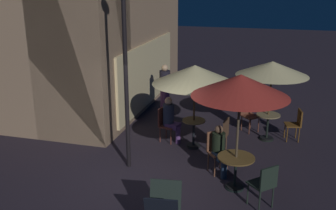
# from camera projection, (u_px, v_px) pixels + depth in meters

# --- Properties ---
(ground_plane) EXTENTS (60.00, 60.00, 0.00)m
(ground_plane) POSITION_uv_depth(u_px,v_px,m) (136.00, 182.00, 8.65)
(ground_plane) COLOR #26202A
(street_lamp_near_corner) EXTENTS (0.30, 0.30, 4.61)m
(street_lamp_near_corner) POSITION_uv_depth(u_px,v_px,m) (125.00, 39.00, 8.46)
(street_lamp_near_corner) COLOR black
(street_lamp_near_corner) RESTS_ON ground
(cafe_table_0) EXTENTS (0.61, 0.61, 0.77)m
(cafe_table_0) POSITION_uv_depth(u_px,v_px,m) (194.00, 129.00, 10.33)
(cafe_table_0) COLOR black
(cafe_table_0) RESTS_ON ground
(cafe_table_1) EXTENTS (0.65, 0.65, 0.75)m
(cafe_table_1) POSITION_uv_depth(u_px,v_px,m) (268.00, 122.00, 10.81)
(cafe_table_1) COLOR black
(cafe_table_1) RESTS_ON ground
(cafe_table_2) EXTENTS (0.79, 0.79, 0.74)m
(cafe_table_2) POSITION_uv_depth(u_px,v_px,m) (236.00, 165.00, 8.23)
(cafe_table_2) COLOR black
(cafe_table_2) RESTS_ON ground
(patio_umbrella_0) EXTENTS (2.20, 2.20, 2.24)m
(patio_umbrella_0) POSITION_uv_depth(u_px,v_px,m) (195.00, 75.00, 9.87)
(patio_umbrella_0) COLOR black
(patio_umbrella_0) RESTS_ON ground
(patio_umbrella_1) EXTENTS (1.93, 1.93, 2.24)m
(patio_umbrella_1) POSITION_uv_depth(u_px,v_px,m) (272.00, 69.00, 10.35)
(patio_umbrella_1) COLOR black
(patio_umbrella_1) RESTS_ON ground
(patio_umbrella_2) EXTENTS (1.98, 1.98, 2.52)m
(patio_umbrella_2) POSITION_uv_depth(u_px,v_px,m) (240.00, 86.00, 7.70)
(patio_umbrella_2) COLOR black
(patio_umbrella_2) RESTS_ON ground
(cafe_chair_0) EXTENTS (0.52, 0.52, 0.97)m
(cafe_chair_0) POSITION_uv_depth(u_px,v_px,m) (165.00, 121.00, 10.72)
(cafe_chair_0) COLOR brown
(cafe_chair_0) RESTS_ON ground
(cafe_chair_1) EXTENTS (0.48, 0.48, 0.92)m
(cafe_chair_1) POSITION_uv_depth(u_px,v_px,m) (222.00, 133.00, 10.00)
(cafe_chair_1) COLOR #4F3523
(cafe_chair_1) RESTS_ON ground
(cafe_chair_2) EXTENTS (0.62, 0.62, 0.97)m
(cafe_chair_2) POSITION_uv_depth(u_px,v_px,m) (248.00, 112.00, 11.47)
(cafe_chair_2) COLOR brown
(cafe_chair_2) RESTS_ON ground
(cafe_chair_3) EXTENTS (0.47, 0.47, 0.89)m
(cafe_chair_3) POSITION_uv_depth(u_px,v_px,m) (296.00, 122.00, 10.75)
(cafe_chair_3) COLOR brown
(cafe_chair_3) RESTS_ON ground
(cafe_chair_4) EXTENTS (0.57, 0.57, 0.97)m
(cafe_chair_4) POSITION_uv_depth(u_px,v_px,m) (216.00, 148.00, 8.99)
(cafe_chair_4) COLOR brown
(cafe_chair_4) RESTS_ON ground
(cafe_chair_5) EXTENTS (0.60, 0.60, 0.93)m
(cafe_chair_5) POSITION_uv_depth(u_px,v_px,m) (265.00, 182.00, 7.50)
(cafe_chair_5) COLOR black
(cafe_chair_5) RESTS_ON ground
(patron_seated_0) EXTENTS (0.38, 0.51, 1.28)m
(patron_seated_0) POSITION_uv_depth(u_px,v_px,m) (170.00, 117.00, 10.60)
(patron_seated_0) COLOR #58376F
(patron_seated_0) RESTS_ON ground
(patron_seated_1) EXTENTS (0.50, 0.46, 1.18)m
(patron_seated_1) POSITION_uv_depth(u_px,v_px,m) (220.00, 148.00, 8.83)
(patron_seated_1) COLOR #20314A
(patron_seated_1) RESTS_ON ground
(patron_standing_2) EXTENTS (0.35, 0.35, 1.72)m
(patron_standing_2) POSITION_uv_depth(u_px,v_px,m) (165.00, 90.00, 12.63)
(patron_standing_2) COLOR #623669
(patron_standing_2) RESTS_ON ground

